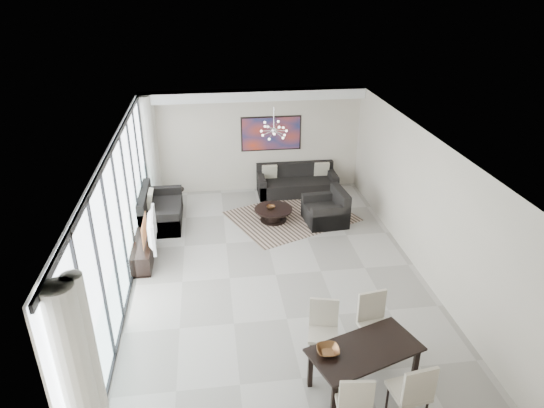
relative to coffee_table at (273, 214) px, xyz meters
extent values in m
cube|color=#A8A39B|center=(-0.28, -2.44, -0.18)|extent=(6.00, 9.00, 0.02)
cube|color=white|center=(-0.28, -2.44, 2.70)|extent=(6.00, 9.00, 0.02)
cube|color=beige|center=(-0.28, 2.05, 1.26)|extent=(6.00, 0.02, 2.90)
cube|color=beige|center=(-0.28, -6.93, 1.26)|extent=(6.00, 0.02, 2.90)
cube|color=beige|center=(2.71, -2.44, 1.26)|extent=(0.02, 9.00, 2.90)
cube|color=silver|center=(-3.26, -2.44, 1.26)|extent=(0.01, 8.95, 2.85)
cube|color=black|center=(-3.22, -2.44, 2.66)|extent=(0.04, 8.95, 0.10)
cube|color=black|center=(-3.22, -2.44, -0.16)|extent=(0.04, 8.95, 0.06)
cube|color=black|center=(-3.22, -6.44, 1.26)|extent=(0.04, 0.05, 2.88)
cube|color=black|center=(-3.22, -5.44, 1.26)|extent=(0.04, 0.05, 2.88)
cube|color=black|center=(-3.22, -4.44, 1.26)|extent=(0.04, 0.05, 2.88)
cube|color=black|center=(-3.22, -3.44, 1.26)|extent=(0.04, 0.05, 2.88)
cube|color=black|center=(-3.22, -2.44, 1.26)|extent=(0.04, 0.05, 2.88)
cube|color=black|center=(-3.22, -1.44, 1.26)|extent=(0.04, 0.05, 2.88)
cube|color=black|center=(-3.22, -0.44, 1.26)|extent=(0.04, 0.05, 2.88)
cube|color=black|center=(-3.22, 0.56, 1.26)|extent=(0.04, 0.05, 2.88)
cube|color=black|center=(-3.22, 1.56, 1.26)|extent=(0.04, 0.05, 2.88)
cylinder|color=silver|center=(-3.08, -6.59, 1.26)|extent=(0.36, 0.36, 2.85)
cylinder|color=silver|center=(-3.08, 1.71, 1.26)|extent=(0.36, 0.36, 2.85)
cube|color=white|center=(-0.28, 1.86, 2.58)|extent=(5.98, 0.40, 0.26)
cube|color=red|center=(0.22, 2.03, 1.46)|extent=(1.68, 0.04, 0.98)
cylinder|color=silver|center=(0.02, 0.06, 2.44)|extent=(0.02, 0.02, 0.55)
sphere|color=silver|center=(0.02, 0.06, 2.16)|extent=(0.12, 0.12, 0.12)
cube|color=black|center=(0.50, 0.16, -0.18)|extent=(3.55, 3.20, 0.01)
cylinder|color=black|center=(0.00, 0.00, 0.13)|extent=(0.96, 0.96, 0.04)
cylinder|color=black|center=(0.00, 0.00, -0.04)|extent=(0.42, 0.42, 0.30)
cylinder|color=black|center=(0.00, 0.00, -0.18)|extent=(0.67, 0.67, 0.03)
imported|color=brown|center=(-0.06, 0.02, 0.18)|extent=(0.24, 0.24, 0.07)
cube|color=black|center=(0.89, 1.58, 0.01)|extent=(2.21, 0.90, 0.40)
cube|color=black|center=(0.89, 1.95, 0.41)|extent=(2.21, 0.18, 0.40)
cube|color=black|center=(-0.12, 1.58, 0.10)|extent=(0.18, 0.90, 0.58)
cube|color=black|center=(1.91, 1.58, 0.10)|extent=(0.18, 0.90, 0.58)
cube|color=black|center=(-2.78, 0.28, 0.03)|extent=(0.98, 1.74, 0.43)
cube|color=black|center=(-3.17, 0.28, 0.46)|extent=(0.20, 1.74, 0.43)
cube|color=black|center=(-2.78, -0.49, 0.13)|extent=(0.98, 0.20, 0.63)
cube|color=black|center=(-2.78, 1.06, 0.13)|extent=(0.98, 0.20, 0.63)
cube|color=black|center=(1.27, -0.26, 0.02)|extent=(1.05, 1.10, 0.43)
cube|color=black|center=(1.65, -0.23, 0.45)|extent=(0.28, 1.03, 0.43)
cube|color=black|center=(1.23, 0.15, 0.12)|extent=(0.98, 0.28, 0.62)
cube|color=black|center=(1.30, -0.67, 0.12)|extent=(0.98, 0.28, 0.62)
cylinder|color=black|center=(-2.42, 1.16, 0.31)|extent=(0.37, 0.37, 0.04)
cylinder|color=black|center=(-2.42, 1.16, 0.05)|extent=(0.06, 0.06, 0.47)
cylinder|color=black|center=(-2.42, 1.16, -0.18)|extent=(0.26, 0.26, 0.03)
cube|color=black|center=(-3.04, -1.48, 0.03)|extent=(0.40, 1.43, 0.45)
imported|color=gray|center=(-2.88, -1.56, 0.59)|extent=(0.24, 1.18, 0.67)
cube|color=black|center=(0.60, -5.54, 0.48)|extent=(1.83, 1.32, 0.04)
cube|color=black|center=(0.02, -6.08, 0.14)|extent=(0.07, 0.07, 0.65)
cube|color=black|center=(-0.19, -5.47, 0.14)|extent=(0.07, 0.07, 0.65)
cube|color=black|center=(1.40, -5.60, 0.14)|extent=(0.07, 0.07, 0.65)
cube|color=black|center=(1.19, -4.99, 0.14)|extent=(0.07, 0.07, 0.65)
cube|color=#C0B49F|center=(0.23, -6.22, 0.27)|extent=(0.51, 0.51, 0.06)
cube|color=#C0B49F|center=(0.20, -6.42, 0.52)|extent=(0.46, 0.10, 0.55)
cylinder|color=black|center=(0.07, -6.02, 0.02)|extent=(0.04, 0.04, 0.43)
cube|color=#C0B49F|center=(1.03, -6.21, 0.30)|extent=(0.55, 0.55, 0.06)
cube|color=#C0B49F|center=(1.05, -6.42, 0.57)|extent=(0.49, 0.12, 0.59)
cylinder|color=black|center=(0.81, -6.04, 0.04)|extent=(0.04, 0.04, 0.45)
cube|color=#C0B49F|center=(0.13, -4.90, 0.27)|extent=(0.56, 0.56, 0.06)
cube|color=#C0B49F|center=(0.18, -4.70, 0.54)|extent=(0.46, 0.16, 0.57)
cylinder|color=black|center=(0.26, -5.12, 0.03)|extent=(0.04, 0.04, 0.43)
cylinder|color=black|center=(0.00, -4.68, 0.03)|extent=(0.04, 0.04, 0.43)
cube|color=#C0B49F|center=(1.01, -4.89, 0.30)|extent=(0.55, 0.55, 0.06)
cube|color=#C0B49F|center=(0.97, -4.68, 0.57)|extent=(0.49, 0.13, 0.59)
cylinder|color=black|center=(1.22, -5.05, 0.04)|extent=(0.04, 0.04, 0.45)
cylinder|color=black|center=(0.79, -4.73, 0.04)|extent=(0.04, 0.04, 0.45)
imported|color=brown|center=(0.04, -5.54, 0.54)|extent=(0.34, 0.34, 0.08)
camera|label=1|loc=(-1.49, -10.80, 5.49)|focal=32.00mm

